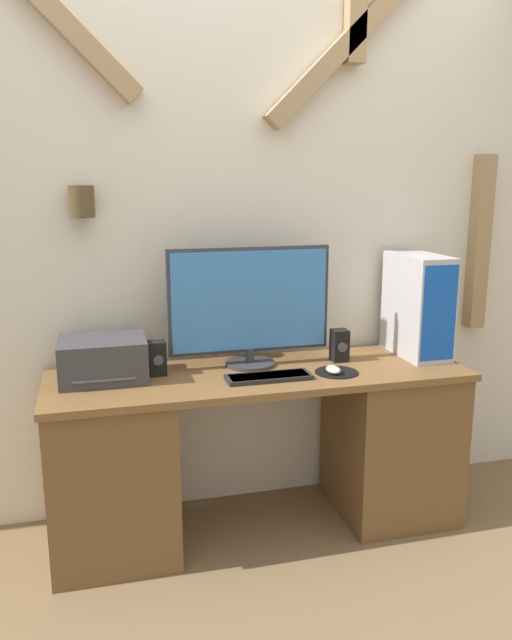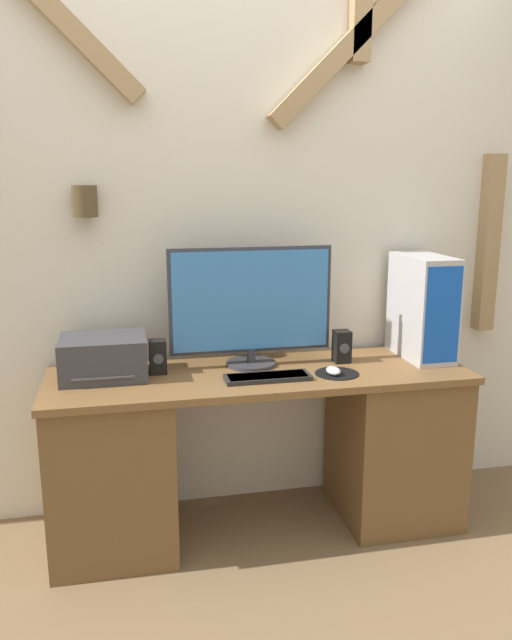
% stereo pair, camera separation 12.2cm
% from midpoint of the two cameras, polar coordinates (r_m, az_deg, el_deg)
% --- Properties ---
extents(ground_plane, '(12.00, 12.00, 0.00)m').
position_cam_midpoint_polar(ground_plane, '(2.72, 3.06, -21.27)').
color(ground_plane, brown).
extents(wall_back, '(6.40, 0.15, 2.77)m').
position_cam_midpoint_polar(wall_back, '(2.85, 0.39, 9.64)').
color(wall_back, silver).
rests_on(wall_back, ground_plane).
extents(desk, '(1.77, 0.55, 0.73)m').
position_cam_midpoint_polar(desk, '(2.77, 1.63, -11.68)').
color(desk, brown).
rests_on(desk, ground_plane).
extents(monitor, '(0.71, 0.22, 0.52)m').
position_cam_midpoint_polar(monitor, '(2.67, 0.83, 1.48)').
color(monitor, '#333338').
rests_on(monitor, desk).
extents(keyboard, '(0.35, 0.12, 0.02)m').
position_cam_midpoint_polar(keyboard, '(2.55, 2.45, -5.24)').
color(keyboard, black).
rests_on(keyboard, desk).
extents(mousepad, '(0.18, 0.18, 0.00)m').
position_cam_midpoint_polar(mousepad, '(2.65, 8.72, -4.86)').
color(mousepad, black).
rests_on(mousepad, desk).
extents(mouse, '(0.06, 0.09, 0.03)m').
position_cam_midpoint_polar(mouse, '(2.62, 8.41, -4.62)').
color(mouse, silver).
rests_on(mouse, mousepad).
extents(computer_tower, '(0.18, 0.37, 0.47)m').
position_cam_midpoint_polar(computer_tower, '(2.93, 16.16, 1.15)').
color(computer_tower, '#B2B2B7').
rests_on(computer_tower, desk).
extents(printer, '(0.35, 0.28, 0.17)m').
position_cam_midpoint_polar(printer, '(2.62, -12.47, -3.35)').
color(printer, '#38383D').
rests_on(printer, desk).
extents(speaker_left, '(0.07, 0.07, 0.14)m').
position_cam_midpoint_polar(speaker_left, '(2.63, -7.66, -3.36)').
color(speaker_left, black).
rests_on(speaker_left, desk).
extents(speaker_right, '(0.07, 0.07, 0.14)m').
position_cam_midpoint_polar(speaker_right, '(2.80, 9.09, -2.41)').
color(speaker_right, black).
rests_on(speaker_right, desk).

